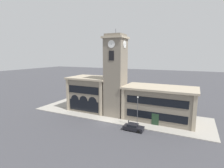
% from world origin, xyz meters
% --- Properties ---
extents(ground_plane, '(300.00, 300.00, 0.00)m').
position_xyz_m(ground_plane, '(0.00, 0.00, 0.00)').
color(ground_plane, '#424247').
extents(sidewalk_kerb, '(44.47, 12.91, 0.15)m').
position_xyz_m(sidewalk_kerb, '(0.00, 6.46, 0.07)').
color(sidewalk_kerb, '#A39E93').
rests_on(sidewalk_kerb, ground_plane).
extents(clock_tower, '(5.20, 5.20, 21.02)m').
position_xyz_m(clock_tower, '(0.00, 5.26, 9.95)').
color(clock_tower, gray).
rests_on(clock_tower, ground_plane).
extents(town_hall_left_wing, '(11.59, 8.60, 9.10)m').
position_xyz_m(town_hall_left_wing, '(-8.00, 6.93, 4.58)').
color(town_hall_left_wing, gray).
rests_on(town_hall_left_wing, ground_plane).
extents(town_hall_right_wing, '(16.39, 8.60, 7.80)m').
position_xyz_m(town_hall_right_wing, '(10.39, 6.94, 3.92)').
color(town_hall_right_wing, gray).
rests_on(town_hall_right_wing, ground_plane).
extents(parked_car_near, '(4.04, 1.86, 1.37)m').
position_xyz_m(parked_car_near, '(6.99, -1.38, 0.72)').
color(parked_car_near, black).
rests_on(parked_car_near, ground_plane).
extents(street_lamp, '(0.36, 0.36, 6.53)m').
position_xyz_m(street_lamp, '(7.23, 0.33, 4.36)').
color(street_lamp, '#4C4C51').
rests_on(street_lamp, sidewalk_kerb).
extents(bollard, '(0.18, 0.18, 1.06)m').
position_xyz_m(bollard, '(5.27, 0.49, 0.67)').
color(bollard, black).
rests_on(bollard, sidewalk_kerb).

